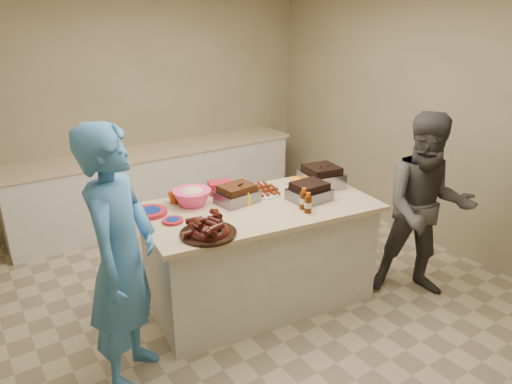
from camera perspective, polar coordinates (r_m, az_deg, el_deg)
room at (r=4.24m, az=0.36°, el=-13.18°), size 4.50×5.00×2.70m
back_counter at (r=5.80m, az=-12.08°, el=0.99°), size 3.60×0.64×0.90m
island at (r=4.25m, az=0.39°, el=-13.12°), size 2.05×1.27×0.92m
rib_platter at (r=3.32m, az=-5.97°, el=-5.33°), size 0.44×0.44×0.17m
pulled_pork_tray at (r=3.87m, az=-2.37°, el=-1.28°), size 0.36×0.28×0.10m
brisket_tray at (r=3.94m, az=6.63°, el=-0.97°), size 0.33×0.28×0.10m
roasting_pan at (r=4.28m, az=8.12°, el=0.75°), size 0.39×0.39×0.13m
coleslaw_bowl at (r=3.85m, az=-7.93°, el=-1.57°), size 0.36×0.36×0.22m
sausage_plate at (r=4.05m, az=0.95°, el=-0.23°), size 0.36×0.36×0.05m
mac_cheese_dish at (r=4.28m, az=5.83°, el=0.85°), size 0.28×0.21×0.07m
bbq_bottle_a at (r=3.69m, az=6.48°, el=-2.57°), size 0.07×0.07×0.17m
bbq_bottle_b at (r=3.76m, az=5.91°, el=-2.09°), size 0.07×0.07×0.18m
mustard_bottle at (r=3.80m, az=-0.96°, el=-1.67°), size 0.05×0.05×0.12m
sauce_bowl at (r=3.96m, az=-1.59°, el=-0.77°), size 0.13×0.06×0.13m
plate_stack_large at (r=3.73m, az=-13.08°, el=-2.69°), size 0.31×0.31×0.03m
plate_stack_small at (r=3.55m, az=-10.35°, el=-3.72°), size 0.18×0.18×0.02m
plastic_cup at (r=3.91m, az=-10.17°, el=-1.36°), size 0.11×0.11×0.10m
basket_stack at (r=4.09m, az=-4.42°, el=-0.10°), size 0.25×0.22×0.11m
guest_blue at (r=3.61m, az=-14.87°, el=-21.01°), size 1.82×1.68×0.44m
guest_gray at (r=4.59m, az=19.16°, el=-11.54°), size 1.70×1.79×0.63m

